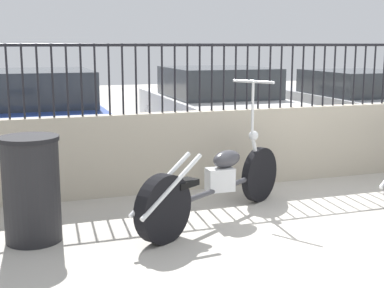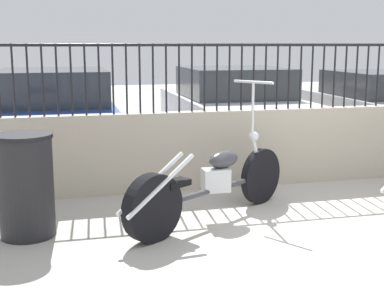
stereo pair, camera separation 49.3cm
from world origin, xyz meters
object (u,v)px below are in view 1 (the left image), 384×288
at_px(motorcycle_dark_grey, 209,186).
at_px(car_blue, 37,114).
at_px(trash_bin, 32,189).
at_px(car_white, 214,107).
at_px(car_silver, 353,103).

relative_size(motorcycle_dark_grey, car_blue, 0.48).
relative_size(motorcycle_dark_grey, trash_bin, 2.09).
bearing_deg(car_blue, motorcycle_dark_grey, -159.17).
height_order(trash_bin, car_blue, car_blue).
xyz_separation_m(trash_bin, car_blue, (0.26, 3.93, 0.21)).
bearing_deg(car_white, car_silver, -89.54).
xyz_separation_m(car_white, car_silver, (2.90, -0.04, -0.04)).
bearing_deg(motorcycle_dark_grey, trash_bin, 145.75).
bearing_deg(car_blue, car_white, -89.29).
relative_size(car_blue, car_white, 1.08).
height_order(motorcycle_dark_grey, car_white, motorcycle_dark_grey).
height_order(motorcycle_dark_grey, car_silver, motorcycle_dark_grey).
bearing_deg(motorcycle_dark_grey, car_white, 35.59).
bearing_deg(car_white, motorcycle_dark_grey, 159.51).
height_order(motorcycle_dark_grey, trash_bin, motorcycle_dark_grey).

